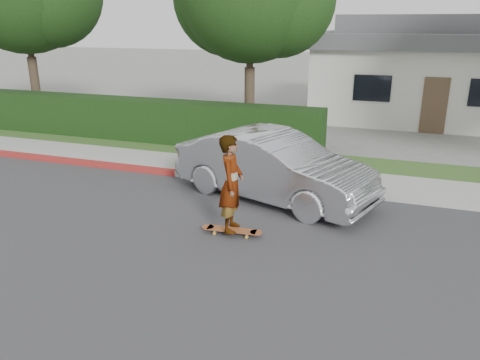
% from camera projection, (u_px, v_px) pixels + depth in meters
% --- Properties ---
extents(ground, '(120.00, 120.00, 0.00)m').
position_uv_depth(ground, '(42.00, 230.00, 9.54)').
color(ground, slate).
rests_on(ground, ground).
extents(road, '(60.00, 8.00, 0.01)m').
position_uv_depth(road, '(42.00, 230.00, 9.54)').
color(road, '#2D2D30').
rests_on(road, ground).
extents(curb_far, '(60.00, 0.20, 0.15)m').
position_uv_depth(curb_far, '(144.00, 170.00, 13.18)').
color(curb_far, '#9E9E99').
rests_on(curb_far, ground).
extents(curb_red_section, '(12.00, 0.21, 0.15)m').
position_uv_depth(curb_red_section, '(5.00, 154.00, 14.74)').
color(curb_red_section, maroon).
rests_on(curb_red_section, ground).
extents(sidewalk_far, '(60.00, 1.60, 0.12)m').
position_uv_depth(sidewalk_far, '(160.00, 162.00, 13.99)').
color(sidewalk_far, gray).
rests_on(sidewalk_far, ground).
extents(planting_strip, '(60.00, 1.60, 0.10)m').
position_uv_depth(planting_strip, '(183.00, 149.00, 15.42)').
color(planting_strip, '#2D4C1E').
rests_on(planting_strip, ground).
extents(hedge, '(15.00, 1.00, 1.50)m').
position_uv_depth(hedge, '(114.00, 119.00, 16.67)').
color(hedge, black).
rests_on(hedge, ground).
extents(house, '(10.60, 8.60, 4.30)m').
position_uv_depth(house, '(439.00, 68.00, 20.65)').
color(house, beige).
rests_on(house, ground).
extents(skateboard, '(1.25, 0.34, 0.11)m').
position_uv_depth(skateboard, '(232.00, 230.00, 9.28)').
color(skateboard, '#B18730').
rests_on(skateboard, ground).
extents(skateboarder, '(0.56, 0.76, 1.92)m').
position_uv_depth(skateboarder, '(231.00, 184.00, 8.97)').
color(skateboarder, white).
rests_on(skateboarder, skateboard).
extents(car_silver, '(5.16, 3.16, 1.60)m').
position_uv_depth(car_silver, '(273.00, 167.00, 10.99)').
color(car_silver, '#B9BAC0').
rests_on(car_silver, ground).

